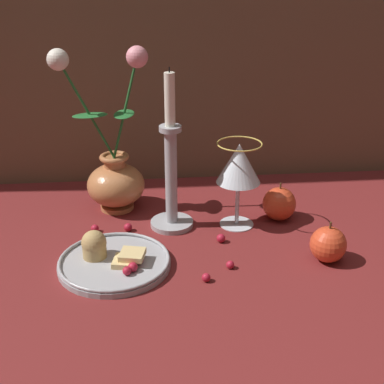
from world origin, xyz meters
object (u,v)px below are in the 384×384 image
(wine_glass, at_px, (239,166))
(apple_near_glass, at_px, (328,244))
(apple_beside_vase, at_px, (279,204))
(candlestick, at_px, (171,177))
(plate_with_pastries, at_px, (112,259))
(vase, at_px, (114,172))

(wine_glass, height_order, apple_near_glass, wine_glass)
(wine_glass, distance_m, apple_beside_vase, 0.13)
(apple_beside_vase, bearing_deg, apple_near_glass, -74.24)
(candlestick, distance_m, apple_beside_vase, 0.23)
(apple_near_glass, bearing_deg, plate_with_pastries, 177.44)
(candlestick, bearing_deg, apple_beside_vase, 2.35)
(candlestick, bearing_deg, wine_glass, -3.29)
(plate_with_pastries, relative_size, wine_glass, 1.13)
(vase, height_order, wine_glass, vase)
(plate_with_pastries, height_order, apple_beside_vase, apple_beside_vase)
(apple_beside_vase, relative_size, apple_near_glass, 1.05)
(plate_with_pastries, height_order, candlestick, candlestick)
(vase, xyz_separation_m, apple_near_glass, (0.38, -0.25, -0.05))
(plate_with_pastries, relative_size, apple_beside_vase, 2.45)
(plate_with_pastries, xyz_separation_m, apple_near_glass, (0.38, -0.02, 0.02))
(wine_glass, bearing_deg, apple_beside_vase, 10.42)
(vase, height_order, apple_beside_vase, vase)
(plate_with_pastries, bearing_deg, wine_glass, 28.68)
(vase, height_order, candlestick, vase)
(vase, xyz_separation_m, apple_beside_vase, (0.33, -0.08, -0.05))
(candlestick, relative_size, apple_beside_vase, 3.95)
(vase, bearing_deg, apple_near_glass, -32.99)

